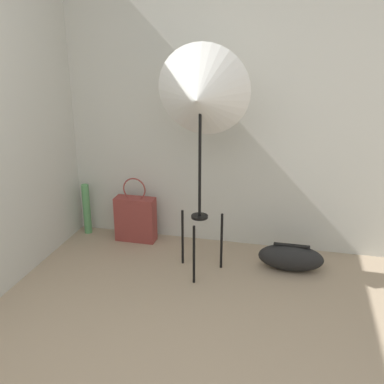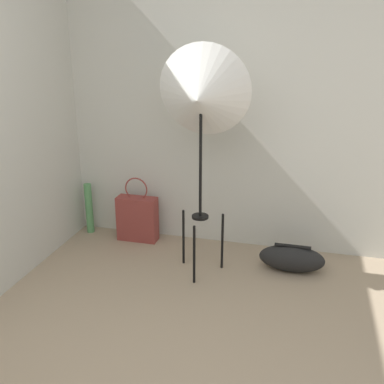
% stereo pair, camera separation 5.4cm
% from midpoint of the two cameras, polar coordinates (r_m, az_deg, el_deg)
% --- Properties ---
extents(wall_back, '(8.00, 0.05, 2.60)m').
position_cam_midpoint_polar(wall_back, '(3.73, 3.63, 12.31)').
color(wall_back, beige).
rests_on(wall_back, ground_plane).
extents(photo_umbrella, '(0.67, 0.37, 1.71)m').
position_cam_midpoint_polar(photo_umbrella, '(3.15, 0.55, 11.99)').
color(photo_umbrella, black).
rests_on(photo_umbrella, ground_plane).
extents(tote_bag, '(0.36, 0.14, 0.59)m').
position_cam_midpoint_polar(tote_bag, '(4.04, -7.56, -3.35)').
color(tote_bag, brown).
rests_on(tote_bag, ground_plane).
extents(duffel_bag, '(0.51, 0.21, 0.22)m').
position_cam_midpoint_polar(duffel_bag, '(3.63, 12.00, -8.15)').
color(duffel_bag, black).
rests_on(duffel_bag, ground_plane).
extents(paper_roll, '(0.07, 0.07, 0.47)m').
position_cam_midpoint_polar(paper_roll, '(4.26, -13.58, -2.12)').
color(paper_roll, '#56995B').
rests_on(paper_roll, ground_plane).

